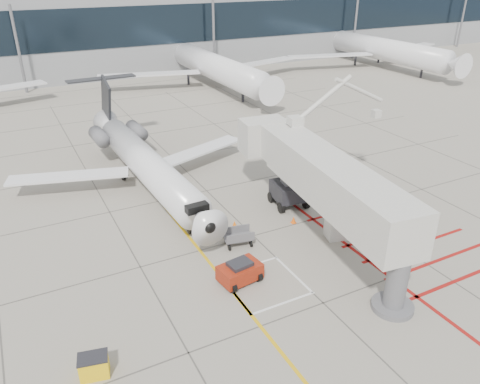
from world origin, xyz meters
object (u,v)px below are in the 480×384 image
regional_jet (154,156)px  pushback_tug (240,271)px  spill_bin (94,366)px  jet_bridge (334,192)px

regional_jet → pushback_tug: regional_jet is taller
pushback_tug → spill_bin: bearing=-168.8°
regional_jet → jet_bridge: jet_bridge is taller
pushback_tug → jet_bridge: bearing=-2.4°
regional_jet → spill_bin: size_ratio=21.13×
spill_bin → pushback_tug: bearing=31.8°
regional_jet → pushback_tug: size_ratio=11.10×
pushback_tug → spill_bin: (-9.08, -3.18, -0.16)m
jet_bridge → spill_bin: bearing=-159.5°
jet_bridge → pushback_tug: jet_bridge is taller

